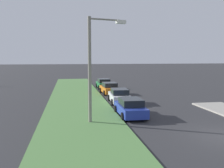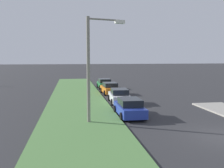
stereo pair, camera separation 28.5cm
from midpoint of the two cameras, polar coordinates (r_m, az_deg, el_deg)
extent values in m
cube|color=#517F42|center=(23.68, -7.28, -5.28)|extent=(60.00, 6.00, 0.12)
cube|color=#23389E|center=(20.30, 4.34, -5.71)|extent=(4.31, 1.82, 0.70)
cube|color=black|center=(19.99, 4.49, -4.07)|extent=(2.21, 1.61, 0.55)
cylinder|color=black|center=(21.45, 1.12, -5.73)|extent=(0.64, 0.22, 0.64)
cylinder|color=black|center=(21.85, 5.79, -5.54)|extent=(0.64, 0.22, 0.64)
cylinder|color=black|center=(18.87, 2.64, -7.39)|extent=(0.64, 0.22, 0.64)
cylinder|color=black|center=(19.32, 7.91, -7.12)|extent=(0.64, 0.22, 0.64)
cube|color=silver|center=(26.17, 1.95, -3.00)|extent=(4.36, 1.96, 0.70)
cube|color=black|center=(25.88, 2.02, -1.71)|extent=(2.26, 1.68, 0.55)
cylinder|color=black|center=(27.41, -0.36, -3.11)|extent=(0.65, 0.24, 0.64)
cylinder|color=black|center=(27.67, 3.35, -3.03)|extent=(0.65, 0.24, 0.64)
cylinder|color=black|center=(24.77, 0.37, -4.11)|extent=(0.65, 0.24, 0.64)
cylinder|color=black|center=(25.06, 4.47, -4.01)|extent=(0.65, 0.24, 0.64)
cube|color=orange|center=(32.40, -0.25, -1.22)|extent=(4.39, 2.02, 0.70)
cube|color=black|center=(32.13, -0.18, -0.16)|extent=(2.28, 1.71, 0.55)
cylinder|color=black|center=(33.58, -2.23, -1.39)|extent=(0.65, 0.25, 0.64)
cylinder|color=black|center=(33.93, 0.77, -1.31)|extent=(0.65, 0.25, 0.64)
cylinder|color=black|center=(30.95, -1.37, -2.04)|extent=(0.65, 0.25, 0.64)
cylinder|color=black|center=(31.33, 1.87, -1.94)|extent=(0.65, 0.25, 0.64)
cube|color=#1E6B38|center=(37.93, -1.50, -0.13)|extent=(4.33, 1.87, 0.70)
cube|color=black|center=(37.67, -1.46, 0.78)|extent=(2.23, 1.63, 0.55)
cylinder|color=black|center=(39.17, -3.10, -0.31)|extent=(0.64, 0.23, 0.64)
cylinder|color=black|center=(39.43, -0.50, -0.26)|extent=(0.64, 0.23, 0.64)
cylinder|color=black|center=(36.51, -2.58, -0.78)|extent=(0.64, 0.23, 0.64)
cylinder|color=black|center=(36.78, 0.20, -0.72)|extent=(0.64, 0.23, 0.64)
cylinder|color=gray|center=(17.76, -4.90, 2.94)|extent=(0.24, 0.24, 7.50)
cylinder|color=gray|center=(18.32, -1.32, 14.35)|extent=(0.69, 2.36, 0.12)
cube|color=silver|center=(18.78, 2.18, 13.84)|extent=(0.52, 0.77, 0.24)
camera|label=1|loc=(0.14, -89.70, 0.03)|focal=40.52mm
camera|label=2|loc=(0.14, 90.30, -0.03)|focal=40.52mm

